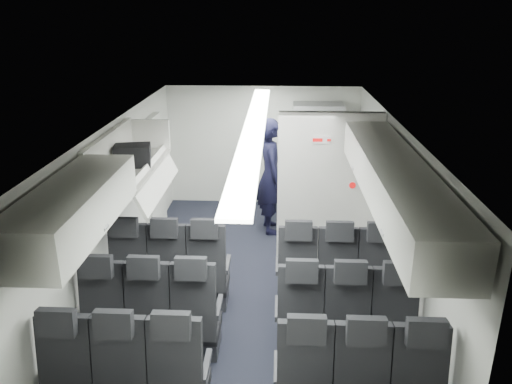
# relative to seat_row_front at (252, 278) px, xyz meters

# --- Properties ---
(cabin_shell) EXTENTS (3.41, 6.01, 2.16)m
(cabin_shell) POSITION_rel_seat_row_front_xyz_m (0.00, 0.53, 0.72)
(cabin_shell) COLOR black
(cabin_shell) RESTS_ON ground
(seat_row_front) EXTENTS (3.33, 0.56, 1.24)m
(seat_row_front) POSITION_rel_seat_row_front_xyz_m (0.00, 0.00, 0.00)
(seat_row_front) COLOR black
(seat_row_front) RESTS_ON cabin_shell
(seat_row_mid) EXTENTS (3.33, 0.56, 1.24)m
(seat_row_mid) POSITION_rel_seat_row_front_xyz_m (0.00, -0.90, 0.00)
(seat_row_mid) COLOR black
(seat_row_mid) RESTS_ON cabin_shell
(overhead_bin_left_rear) EXTENTS (0.53, 1.80, 0.40)m
(overhead_bin_left_rear) POSITION_rel_seat_row_front_xyz_m (-1.40, -1.47, 1.46)
(overhead_bin_left_rear) COLOR silver
(overhead_bin_left_rear) RESTS_ON cabin_shell
(overhead_bin_left_front_open) EXTENTS (0.64, 1.70, 0.72)m
(overhead_bin_left_front_open) POSITION_rel_seat_row_front_xyz_m (-1.44, 0.28, 1.33)
(overhead_bin_left_front_open) COLOR #9E9E93
(overhead_bin_left_front_open) RESTS_ON cabin_shell
(overhead_bin_right_rear) EXTENTS (0.53, 1.80, 0.40)m
(overhead_bin_right_rear) POSITION_rel_seat_row_front_xyz_m (1.40, -1.47, 1.46)
(overhead_bin_right_rear) COLOR silver
(overhead_bin_right_rear) RESTS_ON cabin_shell
(overhead_bin_right_front) EXTENTS (0.53, 1.70, 0.40)m
(overhead_bin_right_front) POSITION_rel_seat_row_front_xyz_m (1.40, 0.28, 1.46)
(overhead_bin_right_front) COLOR silver
(overhead_bin_right_front) RESTS_ON cabin_shell
(bulkhead_partition) EXTENTS (1.40, 0.15, 2.13)m
(bulkhead_partition) POSITION_rel_seat_row_front_xyz_m (0.98, 1.33, 0.67)
(bulkhead_partition) COLOR silver
(bulkhead_partition) RESTS_ON cabin_shell
(galley_unit) EXTENTS (0.85, 0.52, 1.90)m
(galley_unit) POSITION_rel_seat_row_front_xyz_m (0.95, 3.25, 0.55)
(galley_unit) COLOR #939399
(galley_unit) RESTS_ON cabin_shell
(boarding_door) EXTENTS (0.12, 1.27, 1.86)m
(boarding_door) POSITION_rel_seat_row_front_xyz_m (-1.64, 2.09, 0.55)
(boarding_door) COLOR silver
(boarding_door) RESTS_ON cabin_shell
(flight_attendant) EXTENTS (0.57, 0.75, 1.85)m
(flight_attendant) POSITION_rel_seat_row_front_xyz_m (0.17, 2.29, 0.52)
(flight_attendant) COLOR black
(flight_attendant) RESTS_ON ground
(carry_on_bag) EXTENTS (0.46, 0.36, 0.25)m
(carry_on_bag) POSITION_rel_seat_row_front_xyz_m (-1.41, 0.33, 1.40)
(carry_on_bag) COLOR black
(carry_on_bag) RESTS_ON overhead_bin_left_front_open
(papers) EXTENTS (0.19, 0.05, 0.13)m
(papers) POSITION_rel_seat_row_front_xyz_m (0.36, 2.24, 0.70)
(papers) COLOR white
(papers) RESTS_ON flight_attendant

